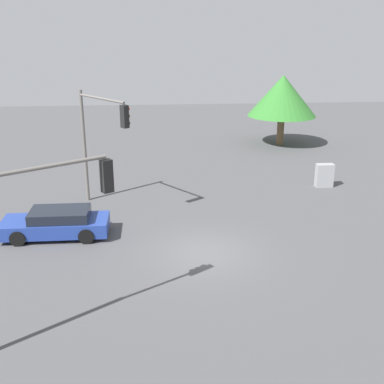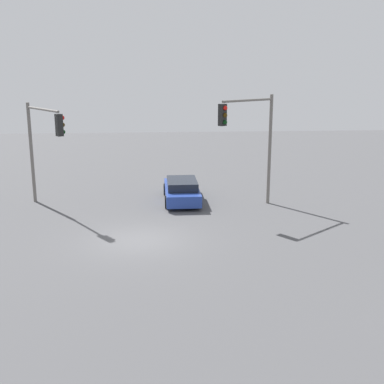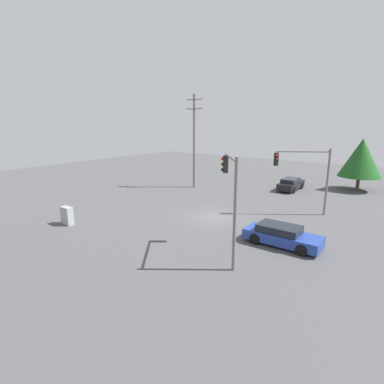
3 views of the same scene
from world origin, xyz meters
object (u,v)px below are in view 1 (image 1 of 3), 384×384
Objects in this scene: traffic_signal_cross at (100,130)px; electrical_cabinet at (324,175)px; traffic_signal_main at (34,217)px; sedan_blue at (57,223)px.

traffic_signal_cross is 13.31m from electrical_cabinet.
sedan_blue is at bearing 64.98° from traffic_signal_main.
traffic_signal_cross reaches higher than traffic_signal_main.
traffic_signal_cross is at bearing 10.81° from electrical_cabinet.
traffic_signal_main is 4.01× the size of electrical_cabinet.
traffic_signal_cross is at bearing -27.08° from sedan_blue.
sedan_blue is 8.00m from traffic_signal_main.
electrical_cabinet is (-13.48, -13.20, -3.15)m from traffic_signal_main.
traffic_signal_cross reaches higher than electrical_cabinet.
traffic_signal_cross is (-1.80, -3.52, 3.48)m from sedan_blue.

